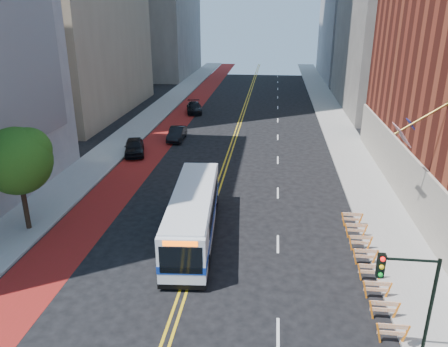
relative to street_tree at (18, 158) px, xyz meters
The scene contains 14 objects.
ground 13.68m from the street_tree, 28.25° to the right, with size 160.00×160.00×0.00m, color black.
sidewalk_left 24.45m from the street_tree, 91.81° to the left, with size 4.00×140.00×0.15m, color gray.
sidewalk_right 33.73m from the street_tree, 45.87° to the left, with size 4.00×140.00×0.15m, color gray.
bus_lane_paint 24.66m from the street_tree, 82.53° to the left, with size 3.60×140.00×0.01m, color maroon.
center_line_inner 26.84m from the street_tree, 65.21° to the left, with size 0.14×140.00×0.01m, color gold.
center_line_outer 26.99m from the street_tree, 64.51° to the left, with size 0.14×140.00×0.01m, color gold.
lane_dashes 36.09m from the street_tree, 63.34° to the left, with size 0.14×98.20×0.01m.
construction_barriers 21.43m from the street_tree, ahead, with size 1.42×10.91×1.00m.
street_tree is the anchor object (origin of this frame).
traffic_signal 22.79m from the street_tree, 24.82° to the right, with size 2.21×0.34×5.07m.
transit_bus 11.27m from the street_tree, ahead, with size 3.31×11.52×3.12m.
car_a 16.76m from the street_tree, 83.13° to the left, with size 1.86×4.61×1.57m, color black.
car_b 22.54m from the street_tree, 76.87° to the left, with size 1.52×4.37×1.44m, color black.
car_c 35.69m from the street_tree, 82.71° to the left, with size 2.01×4.94×1.43m, color black.
Camera 1 is at (4.20, -17.69, 13.45)m, focal length 35.00 mm.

